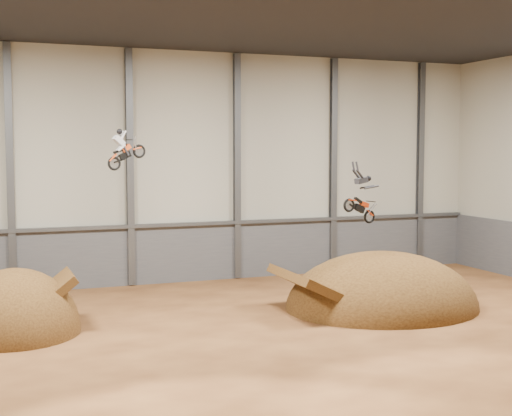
{
  "coord_description": "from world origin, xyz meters",
  "views": [
    {
      "loc": [
        -11.29,
        -26.96,
        8.1
      ],
      "look_at": [
        0.49,
        4.0,
        5.36
      ],
      "focal_mm": 50.0,
      "sensor_mm": 36.0,
      "label": 1
    }
  ],
  "objects_px": {
    "landing_ramp": "(382,308)",
    "fmx_rider_b": "(357,193)",
    "fmx_rider_a": "(129,144)",
    "takeoff_ramp": "(15,332)"
  },
  "relations": [
    {
      "from": "takeoff_ramp",
      "to": "landing_ramp",
      "type": "relative_size",
      "value": 0.66
    },
    {
      "from": "takeoff_ramp",
      "to": "fmx_rider_b",
      "type": "distance_m",
      "value": 17.09
    },
    {
      "from": "fmx_rider_a",
      "to": "fmx_rider_b",
      "type": "bearing_deg",
      "value": -32.01
    },
    {
      "from": "landing_ramp",
      "to": "fmx_rider_b",
      "type": "xyz_separation_m",
      "value": [
        -1.89,
        -0.69,
        5.98
      ]
    },
    {
      "from": "landing_ramp",
      "to": "fmx_rider_a",
      "type": "relative_size",
      "value": 4.88
    },
    {
      "from": "fmx_rider_b",
      "to": "fmx_rider_a",
      "type": "bearing_deg",
      "value": 150.86
    },
    {
      "from": "landing_ramp",
      "to": "takeoff_ramp",
      "type": "bearing_deg",
      "value": 175.12
    },
    {
      "from": "fmx_rider_a",
      "to": "fmx_rider_b",
      "type": "relative_size",
      "value": 0.74
    },
    {
      "from": "fmx_rider_b",
      "to": "takeoff_ramp",
      "type": "bearing_deg",
      "value": 160.6
    },
    {
      "from": "takeoff_ramp",
      "to": "landing_ramp",
      "type": "xyz_separation_m",
      "value": [
        17.74,
        -1.51,
        0.0
      ]
    }
  ]
}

